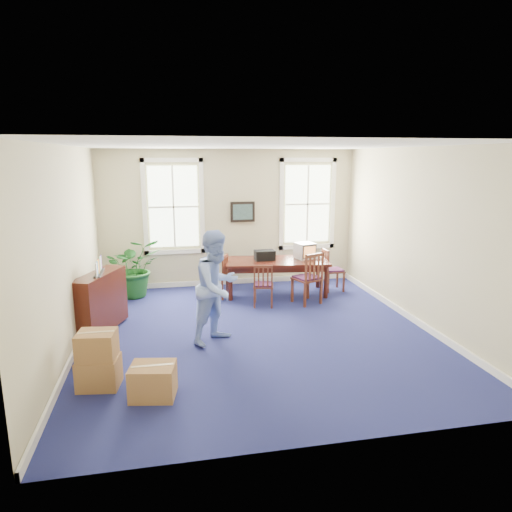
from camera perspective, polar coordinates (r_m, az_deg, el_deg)
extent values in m
plane|color=navy|center=(8.11, 0.14, -9.59)|extent=(6.50, 6.50, 0.00)
plane|color=white|center=(7.52, 0.16, 13.65)|extent=(6.50, 6.50, 0.00)
plane|color=#C4BA92|center=(10.82, -3.30, 4.73)|extent=(6.50, 0.00, 6.50)
plane|color=#C4BA92|center=(4.61, 8.28, -5.83)|extent=(6.50, 0.00, 6.50)
plane|color=#C4BA92|center=(7.65, -22.44, 0.64)|extent=(0.00, 6.50, 6.50)
plane|color=#C4BA92|center=(8.75, 19.79, 2.22)|extent=(0.00, 6.50, 6.50)
cube|color=white|center=(11.10, -3.18, -3.19)|extent=(6.00, 0.04, 0.12)
cube|color=white|center=(8.08, -21.32, -10.10)|extent=(0.04, 6.50, 0.12)
cube|color=white|center=(9.12, 18.92, -7.36)|extent=(0.04, 6.50, 0.12)
cube|color=white|center=(10.41, 7.83, -0.11)|extent=(0.26, 0.28, 0.06)
cube|color=black|center=(10.11, 1.09, 0.10)|extent=(0.45, 0.30, 0.22)
imported|color=#8DAAF2|center=(7.51, -4.87, -3.86)|extent=(1.16, 1.14, 1.88)
cube|color=#43170F|center=(8.46, -18.87, -5.68)|extent=(0.82, 1.34, 1.01)
imported|color=#18501B|center=(10.33, -14.97, -1.39)|extent=(1.35, 1.23, 1.30)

